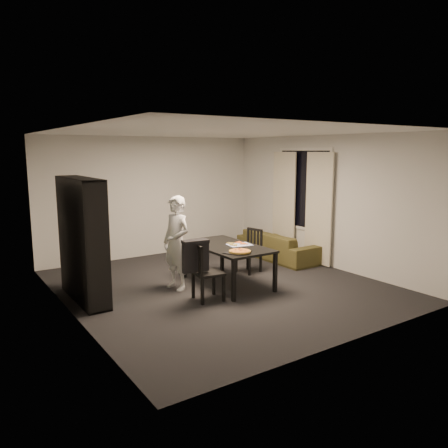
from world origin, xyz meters
TOP-DOWN VIEW (x-y plane):
  - room at (0.00, 0.00)m, footprint 5.01×5.51m
  - window_pane at (2.48, 0.60)m, footprint 0.02×1.40m
  - window_frame at (2.48, 0.60)m, footprint 0.03×1.52m
  - curtain_left at (2.40, 0.08)m, footprint 0.03×0.70m
  - curtain_right at (2.40, 1.12)m, footprint 0.03×0.70m
  - bookshelf at (-2.16, 0.60)m, footprint 0.35×1.50m
  - dining_table at (0.13, -0.00)m, footprint 0.92×1.66m
  - chair_left at (-0.65, -0.49)m, footprint 0.47×0.47m
  - chair_right at (0.98, 0.43)m, footprint 0.46×0.46m
  - draped_jacket at (-0.77, -0.47)m, footprint 0.42×0.22m
  - person at (-0.71, 0.27)m, footprint 0.49×0.64m
  - baking_tray at (-0.03, -0.53)m, footprint 0.50×0.46m
  - pepperoni_pizza at (-0.02, -0.58)m, footprint 0.35×0.35m
  - kitchen_towel at (0.32, -0.10)m, footprint 0.44×0.36m
  - pizza_slices at (0.31, -0.04)m, footprint 0.42×0.38m
  - sofa at (2.07, 0.91)m, footprint 0.77×1.97m

SIDE VIEW (x-z plane):
  - sofa at x=2.07m, z-range 0.00..0.58m
  - chair_right at x=0.98m, z-range 0.06..0.89m
  - chair_left at x=-0.65m, z-range 0.06..0.96m
  - dining_table at x=0.13m, z-range 0.28..0.98m
  - kitchen_towel at x=0.32m, z-range 0.69..0.70m
  - baking_tray at x=-0.03m, z-range 0.69..0.70m
  - pizza_slices at x=0.31m, z-range 0.70..0.71m
  - pepperoni_pizza at x=-0.02m, z-range 0.70..0.73m
  - draped_jacket at x=-0.77m, z-range 0.49..0.99m
  - person at x=-0.71m, z-range 0.00..1.57m
  - bookshelf at x=-2.16m, z-range 0.00..1.90m
  - curtain_left at x=2.40m, z-range 0.02..2.27m
  - curtain_right at x=2.40m, z-range 0.02..2.27m
  - room at x=0.00m, z-range 0.00..2.60m
  - window_pane at x=2.48m, z-range 0.70..2.30m
  - window_frame at x=2.48m, z-range 0.64..2.36m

